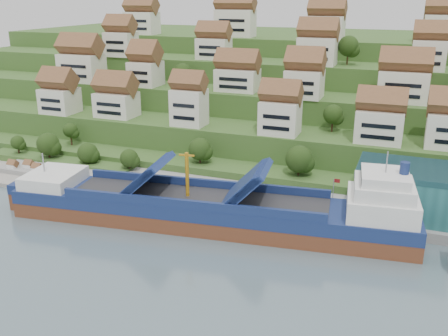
% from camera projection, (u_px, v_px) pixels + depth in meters
% --- Properties ---
extents(ground, '(300.00, 300.00, 0.00)m').
position_uv_depth(ground, '(234.00, 230.00, 102.03)').
color(ground, slate).
rests_on(ground, ground).
extents(quay, '(180.00, 14.00, 2.20)m').
position_uv_depth(quay, '(344.00, 211.00, 108.15)').
color(quay, gray).
rests_on(quay, ground).
extents(pebble_beach, '(45.00, 20.00, 1.00)m').
position_uv_depth(pebble_beach, '(44.00, 175.00, 131.98)').
color(pebble_beach, gray).
rests_on(pebble_beach, ground).
extents(hillside, '(260.00, 128.00, 31.00)m').
position_uv_depth(hillside, '(326.00, 91.00, 189.84)').
color(hillside, '#2D4C1E').
rests_on(hillside, ground).
extents(hillside_village, '(157.37, 62.67, 29.48)m').
position_uv_depth(hillside_village, '(309.00, 71.00, 146.64)').
color(hillside_village, silver).
rests_on(hillside_village, ground).
extents(hillside_trees, '(140.76, 62.39, 31.04)m').
position_uv_depth(hillside_trees, '(262.00, 111.00, 136.47)').
color(hillside_trees, '#274316').
rests_on(hillside_trees, ground).
extents(flagpole, '(1.28, 0.16, 8.00)m').
position_uv_depth(flagpole, '(333.00, 194.00, 102.47)').
color(flagpole, gray).
rests_on(flagpole, quay).
extents(beach_huts, '(14.40, 3.70, 2.20)m').
position_uv_depth(beach_huts, '(33.00, 170.00, 131.03)').
color(beach_huts, white).
rests_on(beach_huts, pebble_beach).
extents(cargo_ship, '(84.36, 22.94, 18.57)m').
position_uv_depth(cargo_ship, '(219.00, 211.00, 102.77)').
color(cargo_ship, brown).
rests_on(cargo_ship, ground).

